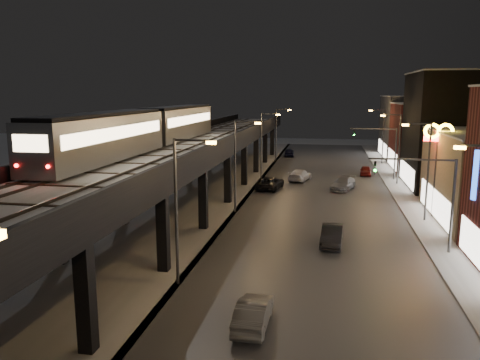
{
  "coord_description": "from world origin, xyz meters",
  "views": [
    {
      "loc": [
        8.04,
        -12.85,
        11.54
      ],
      "look_at": [
        1.51,
        21.85,
        5.0
      ],
      "focal_mm": 35.0,
      "sensor_mm": 36.0,
      "label": 1
    }
  ],
  "objects_px": {
    "car_near_white": "(253,314)",
    "car_far_white": "(289,153)",
    "car_mid_silver": "(270,183)",
    "car_onc_silver": "(332,236)",
    "car_onc_white": "(343,184)",
    "car_mid_dark": "(300,175)",
    "subway_train": "(149,128)",
    "car_onc_red": "(366,171)"
  },
  "relations": [
    {
      "from": "car_far_white",
      "to": "car_near_white",
      "type": "bearing_deg",
      "value": 89.07
    },
    {
      "from": "car_far_white",
      "to": "car_onc_silver",
      "type": "relative_size",
      "value": 0.96
    },
    {
      "from": "car_mid_silver",
      "to": "car_far_white",
      "type": "xyz_separation_m",
      "value": [
        -0.24,
        30.57,
        -0.02
      ]
    },
    {
      "from": "car_onc_white",
      "to": "car_near_white",
      "type": "bearing_deg",
      "value": -80.43
    },
    {
      "from": "car_mid_dark",
      "to": "car_onc_white",
      "type": "xyz_separation_m",
      "value": [
        5.52,
        -5.16,
        -0.01
      ]
    },
    {
      "from": "car_mid_silver",
      "to": "car_mid_dark",
      "type": "height_order",
      "value": "car_mid_dark"
    },
    {
      "from": "car_mid_silver",
      "to": "car_onc_silver",
      "type": "relative_size",
      "value": 1.21
    },
    {
      "from": "car_near_white",
      "to": "car_mid_silver",
      "type": "relative_size",
      "value": 0.8
    },
    {
      "from": "car_onc_red",
      "to": "car_onc_white",
      "type": "bearing_deg",
      "value": -103.22
    },
    {
      "from": "car_mid_dark",
      "to": "car_onc_red",
      "type": "xyz_separation_m",
      "value": [
        8.99,
        5.92,
        -0.1
      ]
    },
    {
      "from": "car_far_white",
      "to": "car_onc_white",
      "type": "height_order",
      "value": "car_onc_white"
    },
    {
      "from": "car_far_white",
      "to": "car_onc_red",
      "type": "relative_size",
      "value": 1.12
    },
    {
      "from": "car_near_white",
      "to": "car_mid_dark",
      "type": "xyz_separation_m",
      "value": [
        -0.14,
        40.59,
        0.04
      ]
    },
    {
      "from": "car_onc_silver",
      "to": "car_onc_red",
      "type": "xyz_separation_m",
      "value": [
        4.92,
        32.69,
        -0.09
      ]
    },
    {
      "from": "car_mid_silver",
      "to": "car_mid_dark",
      "type": "relative_size",
      "value": 1.04
    },
    {
      "from": "car_mid_silver",
      "to": "car_far_white",
      "type": "height_order",
      "value": "car_mid_silver"
    },
    {
      "from": "car_mid_dark",
      "to": "car_far_white",
      "type": "xyz_separation_m",
      "value": [
        -3.48,
        24.27,
        -0.02
      ]
    },
    {
      "from": "car_near_white",
      "to": "car_onc_white",
      "type": "bearing_deg",
      "value": -97.97
    },
    {
      "from": "subway_train",
      "to": "car_mid_dark",
      "type": "xyz_separation_m",
      "value": [
        13.04,
        20.42,
        -7.63
      ]
    },
    {
      "from": "car_onc_red",
      "to": "subway_train",
      "type": "bearing_deg",
      "value": -125.72
    },
    {
      "from": "subway_train",
      "to": "car_mid_dark",
      "type": "height_order",
      "value": "subway_train"
    },
    {
      "from": "car_onc_silver",
      "to": "car_onc_white",
      "type": "bearing_deg",
      "value": 89.84
    },
    {
      "from": "subway_train",
      "to": "car_far_white",
      "type": "bearing_deg",
      "value": 77.94
    },
    {
      "from": "car_mid_dark",
      "to": "car_onc_white",
      "type": "height_order",
      "value": "car_mid_dark"
    },
    {
      "from": "car_onc_silver",
      "to": "subway_train",
      "type": "bearing_deg",
      "value": 163.29
    },
    {
      "from": "car_near_white",
      "to": "car_far_white",
      "type": "relative_size",
      "value": 1.01
    },
    {
      "from": "car_mid_dark",
      "to": "car_mid_silver",
      "type": "bearing_deg",
      "value": 75.63
    },
    {
      "from": "car_mid_silver",
      "to": "car_far_white",
      "type": "distance_m",
      "value": 30.58
    },
    {
      "from": "car_onc_silver",
      "to": "car_onc_red",
      "type": "relative_size",
      "value": 1.17
    },
    {
      "from": "subway_train",
      "to": "car_onc_silver",
      "type": "bearing_deg",
      "value": -20.38
    },
    {
      "from": "car_near_white",
      "to": "car_mid_dark",
      "type": "height_order",
      "value": "car_mid_dark"
    },
    {
      "from": "car_near_white",
      "to": "car_onc_white",
      "type": "height_order",
      "value": "car_onc_white"
    },
    {
      "from": "car_mid_silver",
      "to": "car_onc_silver",
      "type": "xyz_separation_m",
      "value": [
        7.31,
        -20.47,
        -0.01
      ]
    },
    {
      "from": "car_mid_dark",
      "to": "subway_train",
      "type": "bearing_deg",
      "value": 70.29
    },
    {
      "from": "car_mid_silver",
      "to": "car_far_white",
      "type": "bearing_deg",
      "value": -80.21
    },
    {
      "from": "subway_train",
      "to": "car_onc_silver",
      "type": "distance_m",
      "value": 19.79
    },
    {
      "from": "car_near_white",
      "to": "car_mid_dark",
      "type": "bearing_deg",
      "value": -89.14
    },
    {
      "from": "car_far_white",
      "to": "car_onc_white",
      "type": "xyz_separation_m",
      "value": [
        9.0,
        -29.43,
        0.01
      ]
    },
    {
      "from": "car_far_white",
      "to": "car_onc_white",
      "type": "bearing_deg",
      "value": 102.88
    },
    {
      "from": "car_onc_silver",
      "to": "car_onc_red",
      "type": "height_order",
      "value": "car_onc_silver"
    },
    {
      "from": "subway_train",
      "to": "car_near_white",
      "type": "height_order",
      "value": "subway_train"
    },
    {
      "from": "car_onc_silver",
      "to": "car_onc_white",
      "type": "distance_m",
      "value": 21.67
    }
  ]
}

